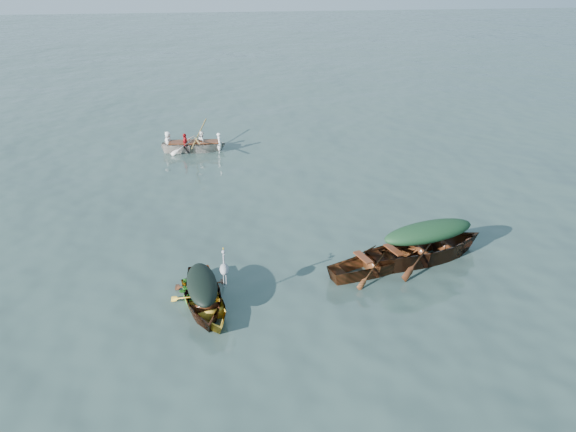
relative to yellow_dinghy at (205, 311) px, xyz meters
name	(u,v)px	position (x,y,z in m)	size (l,w,h in m)	color
ground	(325,296)	(2.97, 0.28, 0.00)	(140.00, 140.00, 0.00)	#334842
yellow_dinghy	(205,311)	(0.00, 0.00, 0.00)	(1.28, 2.96, 0.79)	gold
dark_covered_boat	(204,305)	(-0.04, 0.27, 0.00)	(1.31, 3.52, 0.87)	#44270F
green_tarp_boat	(425,260)	(6.07, 1.70, 0.00)	(1.56, 5.02, 1.21)	#421E0F
open_wooden_boat	(377,271)	(4.58, 1.29, 0.00)	(1.24, 3.97, 0.90)	brown
rowed_boat	(195,151)	(-0.55, 11.88, 0.00)	(1.14, 3.80, 0.88)	beige
dark_tarp_cover	(202,283)	(-0.04, 0.27, 0.63)	(0.72, 1.94, 0.40)	black
green_tarp_cover	(429,232)	(6.07, 1.70, 0.87)	(0.86, 2.76, 0.52)	#163719
thwart_benches	(378,256)	(4.58, 1.29, 0.47)	(0.74, 1.99, 0.04)	#512512
heron	(225,274)	(0.51, 0.22, 0.85)	(0.28, 0.40, 0.92)	#9B9DA3
dinghy_weeds	(198,275)	(-0.15, 0.53, 0.69)	(0.70, 0.90, 0.60)	#236E1C
rowers	(193,133)	(-0.55, 11.88, 0.82)	(1.03, 2.66, 0.76)	white
oars	(194,141)	(-0.55, 11.88, 0.47)	(2.60, 0.60, 0.06)	olive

